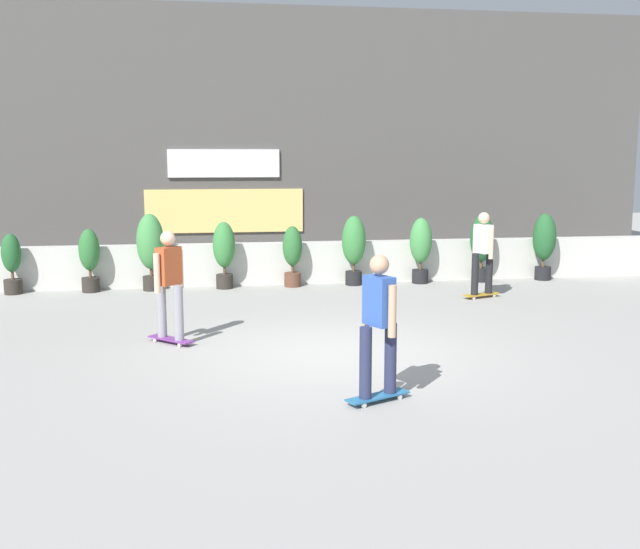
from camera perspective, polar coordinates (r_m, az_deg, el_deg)
ground_plane at (r=10.63m, az=1.25°, el=-6.06°), size 48.00×48.00×0.00m
planter_wall at (r=16.37m, az=-2.42°, el=0.90°), size 18.00×0.40×0.90m
building_backdrop at (r=20.19m, az=-3.77°, el=10.39°), size 20.00×2.08×6.50m
potted_plant_0 at (r=16.27m, az=-22.61°, el=0.93°), size 0.39×0.39×1.24m
potted_plant_1 at (r=15.97m, az=-17.29°, el=1.30°), size 0.42×0.42×1.31m
potted_plant_2 at (r=15.80m, az=-12.90°, el=2.18°), size 0.56×0.56×1.60m
potted_plant_3 at (r=15.78m, az=-7.38°, el=1.84°), size 0.47×0.47×1.41m
potted_plant_4 at (r=15.89m, az=-2.13°, el=1.66°), size 0.42×0.42×1.31m
potted_plant_5 at (r=16.09m, az=2.62°, el=2.29°), size 0.52×0.52×1.51m
potted_plant_6 at (r=16.45m, az=7.75°, el=2.21°), size 0.49×0.49×1.45m
potted_plant_7 at (r=16.90m, az=12.32°, el=2.41°), size 0.52×0.52×1.51m
potted_plant_8 at (r=17.48m, az=16.84°, el=2.44°), size 0.52×0.52×1.51m
skater_far_left at (r=14.92m, az=12.40°, el=1.80°), size 0.82×0.53×1.70m
skater_far_right at (r=11.21m, az=-11.51°, el=-0.53°), size 0.72×0.70×1.70m
skater_by_wall_right at (r=8.38m, az=4.53°, el=-3.60°), size 0.81×0.52×1.70m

